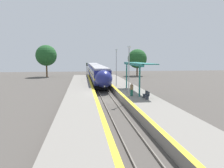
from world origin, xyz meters
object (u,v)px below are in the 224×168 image
Objects in this scene: person_waiting at (132,89)px; lamppost_mid at (116,65)px; railway_signal at (87,70)px; lamppost_near at (129,68)px; train at (96,72)px; platform_bench at (146,95)px.

person_waiting is 0.26× the size of lamppost_mid.
person_waiting is at bearing -77.86° from railway_signal.
lamppost_near is 1.00× the size of lamppost_mid.
lamppost_mid is (2.33, -16.50, 2.13)m from train.
platform_bench is 25.95m from railway_signal.
lamppost_near reaches higher than train.
train is 6.55× the size of lamppost_near.
railway_signal is (-2.25, -3.10, 0.50)m from train.
platform_bench is 3.91m from lamppost_near.
lamppost_mid is at bearing 92.39° from person_waiting.
platform_bench is 0.26× the size of lamppost_mid.
platform_bench is 2.40m from person_waiting.
train is 24.85× the size of person_waiting.
lamppost_near reaches higher than platform_bench.
railway_signal is (-4.98, 23.16, 1.00)m from person_waiting.
lamppost_near is at bearing 133.06° from platform_bench.
lamppost_mid reaches higher than railway_signal.
railway_signal is at bearing 101.10° from lamppost_near.
railway_signal is at bearing -125.95° from train.
train is at bearing 54.05° from railway_signal.
train reaches higher than platform_bench.
train is 28.55m from platform_bench.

